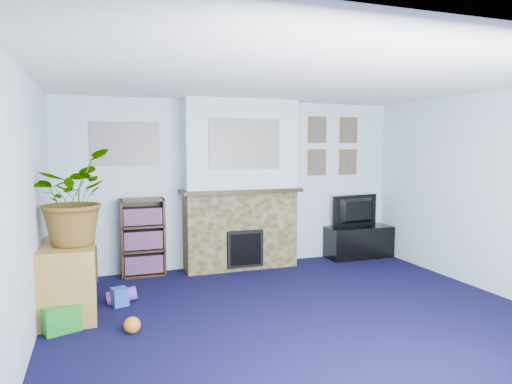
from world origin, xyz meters
name	(u,v)px	position (x,y,z in m)	size (l,w,h in m)	color
floor	(300,317)	(0.00, 0.00, 0.00)	(5.00, 4.50, 0.01)	black
ceiling	(303,79)	(0.00, 0.00, 2.40)	(5.00, 4.50, 0.01)	white
wall_back	(236,184)	(0.00, 2.25, 1.20)	(5.00, 0.04, 2.40)	silver
wall_front	(480,249)	(0.00, -2.25, 1.20)	(5.00, 0.04, 2.40)	silver
wall_left	(24,213)	(-2.50, 0.00, 1.20)	(0.04, 4.50, 2.40)	silver
wall_right	(494,193)	(2.50, 0.00, 1.20)	(0.04, 4.50, 2.40)	silver
chimney_breast	(240,186)	(0.00, 2.05, 1.18)	(1.72, 0.50, 2.40)	brown
collage_main	(245,144)	(0.00, 1.84, 1.78)	(1.00, 0.03, 0.68)	gray
collage_left	(125,144)	(-1.55, 2.23, 1.78)	(0.90, 0.03, 0.58)	gray
portrait_tl	(317,130)	(1.30, 2.23, 2.00)	(0.30, 0.03, 0.40)	brown
portrait_tr	(349,130)	(1.85, 2.23, 2.00)	(0.30, 0.03, 0.40)	brown
portrait_bl	(317,162)	(1.30, 2.23, 1.50)	(0.30, 0.03, 0.40)	brown
portrait_br	(348,162)	(1.85, 2.23, 1.50)	(0.30, 0.03, 0.40)	brown
tv_stand	(358,243)	(1.95, 2.03, 0.22)	(1.04, 0.44, 0.49)	black
television	(359,211)	(1.95, 2.05, 0.74)	(0.85, 0.11, 0.49)	black
bookshelf	(143,239)	(-1.37, 2.11, 0.50)	(0.58, 0.28, 1.05)	black
sideboard	(69,281)	(-2.24, 0.89, 0.35)	(0.54, 0.97, 0.75)	olive
potted_plant	(70,197)	(-2.19, 0.84, 1.24)	(0.87, 0.76, 0.97)	#26661E
mantel_clock	(239,184)	(-0.03, 2.00, 1.22)	(0.09, 0.06, 0.13)	gold
mantel_candle	(257,183)	(0.23, 2.00, 1.23)	(0.06, 0.06, 0.18)	#B2BFC6
mantel_teddy	(204,185)	(-0.54, 2.00, 1.22)	(0.11, 0.11, 0.11)	gray
mantel_can	(287,183)	(0.70, 2.00, 1.21)	(0.06, 0.06, 0.13)	blue
green_crate	(60,316)	(-2.30, 0.45, 0.14)	(0.32, 0.25, 0.25)	#198C26
toy_ball	(132,324)	(-1.66, 0.16, 0.09)	(0.16, 0.16, 0.16)	orange
toy_block	(120,296)	(-1.73, 0.98, 0.11)	(0.16, 0.16, 0.20)	blue
toy_tube	(122,296)	(-1.70, 1.09, 0.07)	(0.15, 0.15, 0.32)	purple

